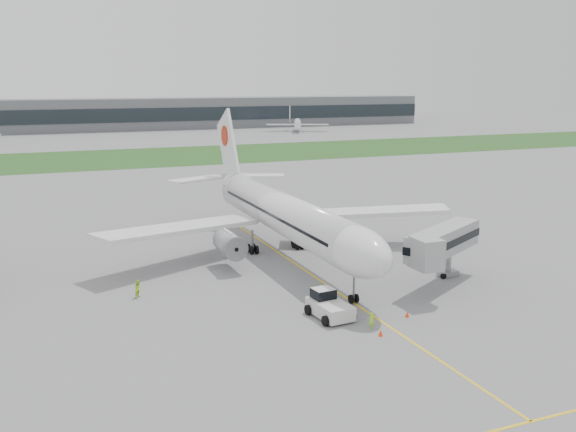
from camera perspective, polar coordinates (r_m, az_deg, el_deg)
name	(u,v)px	position (r m, az deg, el deg)	size (l,w,h in m)	color
ground	(296,264)	(78.89, 0.71, -4.32)	(600.00, 600.00, 0.00)	gray
apron_markings	(313,276)	(74.51, 2.22, -5.32)	(70.00, 70.00, 0.04)	yellow
grass_strip	(136,157)	(193.27, -13.35, 5.09)	(600.00, 50.00, 0.02)	#26521E
terminal_building	(95,115)	(301.41, -16.78, 8.61)	(320.00, 22.30, 14.00)	slate
airliner	(281,212)	(81.90, -0.61, 0.37)	(48.13, 53.95, 17.88)	white
pushback_tug	(328,305)	(61.83, 3.60, -7.89)	(3.71, 5.14, 2.51)	silver
jet_bridge	(441,243)	(71.67, 13.44, -2.35)	(13.06, 10.07, 6.50)	#959598
safety_cone_left	(381,333)	(58.07, 8.24, -10.25)	(0.44, 0.44, 0.61)	#FF420D
safety_cone_right	(407,314)	(62.88, 10.55, -8.57)	(0.41, 0.41, 0.57)	#FF420D
ground_crew_near	(371,320)	(59.47, 7.41, -9.18)	(0.57, 0.37, 1.56)	#AAFA29
ground_crew_far	(139,289)	(68.78, -13.14, -6.31)	(0.91, 0.71, 1.87)	#B9EF27
distant_aircraft_right	(298,131)	(284.36, 0.85, 7.53)	(27.25, 24.05, 10.42)	white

